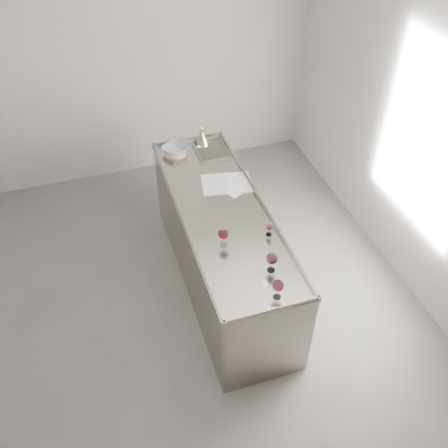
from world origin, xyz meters
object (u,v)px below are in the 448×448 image
object	(u,v)px
wine_glass_small	(269,226)
wine_funnel	(202,138)
counter	(222,247)
wine_glass_middle	(272,259)
wine_glass_right	(278,286)
notebook	(226,183)
wine_glass_left	(224,234)
ceramic_bowl	(175,149)

from	to	relation	value
wine_glass_small	wine_funnel	size ratio (longest dim) A/B	0.57
counter	wine_glass_middle	distance (m)	1.02
wine_glass_middle	wine_glass_small	xyz separation A→B (m)	(0.13, 0.38, -0.04)
counter	wine_funnel	world-z (taller)	wine_funnel
wine_glass_right	notebook	world-z (taller)	wine_glass_right
wine_glass_right	wine_glass_middle	bearing A→B (deg)	77.41
wine_glass_left	wine_funnel	bearing A→B (deg)	80.56
wine_glass_left	notebook	xyz separation A→B (m)	(0.28, 0.78, -0.12)
wine_glass_left	notebook	distance (m)	0.84
notebook	wine_glass_small	bearing A→B (deg)	-70.37
wine_glass_small	wine_funnel	world-z (taller)	wine_funnel
ceramic_bowl	wine_funnel	bearing A→B (deg)	14.40
wine_glass_left	wine_glass_middle	size ratio (longest dim) A/B	1.00
wine_funnel	wine_glass_small	bearing A→B (deg)	-84.38
notebook	wine_funnel	world-z (taller)	wine_funnel
counter	wine_glass_right	distance (m)	1.23
wine_glass_right	ceramic_bowl	xyz separation A→B (m)	(-0.27, 2.08, -0.07)
counter	wine_funnel	distance (m)	1.21
counter	wine_glass_middle	xyz separation A→B (m)	(0.14, -0.82, 0.59)
wine_glass_right	wine_funnel	distance (m)	2.16
wine_glass_left	wine_glass_small	size ratio (longest dim) A/B	1.38
wine_glass_middle	wine_glass_right	size ratio (longest dim) A/B	1.04
wine_glass_small	wine_glass_left	bearing A→B (deg)	-179.28
counter	wine_funnel	xyz separation A→B (m)	(0.13, 1.08, 0.54)
counter	wine_glass_right	world-z (taller)	wine_glass_right
counter	ceramic_bowl	size ratio (longest dim) A/B	10.29
wine_glass_small	ceramic_bowl	world-z (taller)	wine_glass_small
wine_glass_right	wine_funnel	bearing A→B (deg)	88.81
wine_glass_left	wine_glass_right	xyz separation A→B (m)	(0.21, -0.64, -0.00)
wine_glass_left	wine_glass_right	world-z (taller)	wine_glass_left
wine_glass_left	wine_funnel	size ratio (longest dim) A/B	0.78
wine_glass_middle	wine_glass_right	distance (m)	0.27
counter	notebook	world-z (taller)	counter
wine_glass_small	notebook	size ratio (longest dim) A/B	0.25
wine_glass_small	counter	bearing A→B (deg)	122.44
wine_glass_right	wine_funnel	world-z (taller)	wine_funnel
wine_funnel	wine_glass_middle	bearing A→B (deg)	-89.56
wine_glass_right	ceramic_bowl	world-z (taller)	wine_glass_right
wine_glass_small	notebook	bearing A→B (deg)	98.85
wine_funnel	wine_glass_left	bearing A→B (deg)	-99.44
counter	wine_glass_left	size ratio (longest dim) A/B	13.51
ceramic_bowl	notebook	bearing A→B (deg)	-62.55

